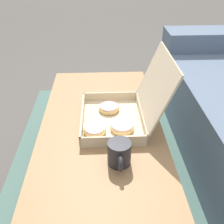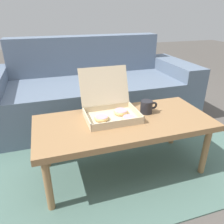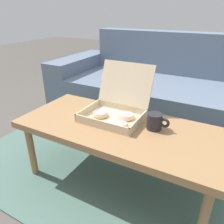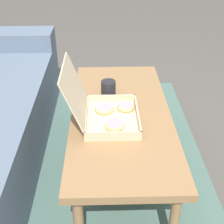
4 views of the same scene
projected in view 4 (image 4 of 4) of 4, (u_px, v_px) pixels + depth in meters
The scene contains 5 objects.
ground_plane at pixel (98, 170), 1.90m from camera, with size 12.00×12.00×0.00m, color #514C47.
area_rug at pixel (49, 171), 1.89m from camera, with size 2.26×1.92×0.01m, color #4C6B60.
coffee_table at pixel (121, 119), 1.70m from camera, with size 1.19×0.53×0.42m.
pastry_box at pixel (104, 109), 1.60m from camera, with size 0.36×0.37×0.31m.
coffee_mug at pixel (108, 88), 1.82m from camera, with size 0.13×0.09×0.09m.
Camera 4 is at (-1.42, -0.04, 1.33)m, focal length 50.00 mm.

